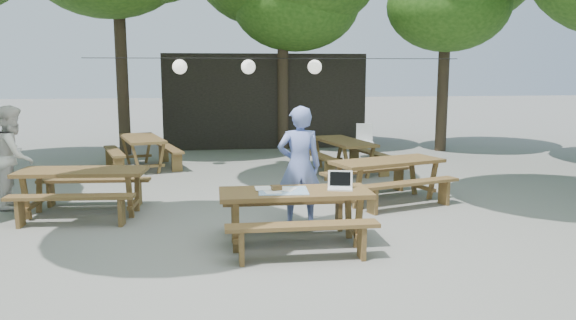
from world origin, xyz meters
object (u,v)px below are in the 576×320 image
(main_picnic_table, at_px, (295,217))
(plastic_chair, at_px, (365,148))
(picnic_table_nw, at_px, (83,192))
(woman, at_px, (299,166))
(second_person, at_px, (13,156))

(main_picnic_table, height_order, plastic_chair, plastic_chair)
(picnic_table_nw, bearing_deg, plastic_chair, 44.75)
(picnic_table_nw, height_order, plastic_chair, plastic_chair)
(picnic_table_nw, xyz_separation_m, woman, (3.38, -1.02, 0.52))
(picnic_table_nw, height_order, second_person, second_person)
(second_person, height_order, plastic_chair, second_person)
(second_person, bearing_deg, main_picnic_table, -129.17)
(main_picnic_table, bearing_deg, woman, 77.99)
(second_person, bearing_deg, plastic_chair, -66.01)
(picnic_table_nw, xyz_separation_m, plastic_chair, (6.12, 5.26, -0.13))
(main_picnic_table, xyz_separation_m, second_person, (-4.46, 2.79, 0.48))
(main_picnic_table, bearing_deg, plastic_chair, 67.87)
(picnic_table_nw, distance_m, plastic_chair, 8.07)
(second_person, bearing_deg, picnic_table_nw, -128.27)
(picnic_table_nw, relative_size, woman, 1.13)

